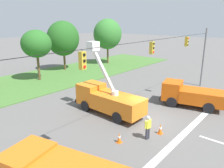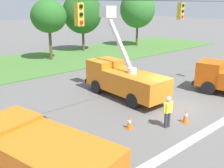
{
  "view_description": "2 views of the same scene",
  "coord_description": "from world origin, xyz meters",
  "px_view_note": "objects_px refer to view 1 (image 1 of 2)",
  "views": [
    {
      "loc": [
        -14.94,
        -8.58,
        8.06
      ],
      "look_at": [
        0.27,
        4.18,
        2.27
      ],
      "focal_mm": 35.0,
      "sensor_mm": 36.0,
      "label": 1
    },
    {
      "loc": [
        -13.62,
        -9.4,
        6.46
      ],
      "look_at": [
        -2.31,
        3.41,
        1.19
      ],
      "focal_mm": 42.0,
      "sensor_mm": 36.0,
      "label": 2
    }
  ],
  "objects_px": {
    "tree_east_end": "(108,34)",
    "tree_far_east": "(63,39)",
    "traffic_cone_mid_right": "(119,138)",
    "tree_east": "(36,44)",
    "utility_truck_support_far": "(190,94)",
    "traffic_cone_foreground_left": "(21,150)",
    "utility_truck_bucket_lift": "(107,98)",
    "traffic_cone_near_bucket": "(140,97)",
    "road_worker": "(148,126)",
    "traffic_cone_lane_edge_b": "(160,129)"
  },
  "relations": [
    {
      "from": "traffic_cone_lane_edge_b",
      "to": "road_worker",
      "type": "bearing_deg",
      "value": 164.68
    },
    {
      "from": "tree_east_end",
      "to": "traffic_cone_foreground_left",
      "type": "height_order",
      "value": "tree_east_end"
    },
    {
      "from": "tree_far_east",
      "to": "traffic_cone_lane_edge_b",
      "type": "xyz_separation_m",
      "value": [
        -9.19,
        -22.72,
        -4.84
      ]
    },
    {
      "from": "tree_east_end",
      "to": "tree_far_east",
      "type": "bearing_deg",
      "value": 168.24
    },
    {
      "from": "utility_truck_bucket_lift",
      "to": "road_worker",
      "type": "height_order",
      "value": "utility_truck_bucket_lift"
    },
    {
      "from": "utility_truck_bucket_lift",
      "to": "traffic_cone_mid_right",
      "type": "xyz_separation_m",
      "value": [
        -3.28,
        -3.94,
        -1.02
      ]
    },
    {
      "from": "road_worker",
      "to": "traffic_cone_foreground_left",
      "type": "height_order",
      "value": "road_worker"
    },
    {
      "from": "tree_east",
      "to": "tree_far_east",
      "type": "height_order",
      "value": "tree_far_east"
    },
    {
      "from": "utility_truck_bucket_lift",
      "to": "traffic_cone_near_bucket",
      "type": "xyz_separation_m",
      "value": [
        4.65,
        -0.45,
        -1.1
      ]
    },
    {
      "from": "utility_truck_bucket_lift",
      "to": "traffic_cone_near_bucket",
      "type": "distance_m",
      "value": 4.79
    },
    {
      "from": "tree_east_end",
      "to": "traffic_cone_foreground_left",
      "type": "bearing_deg",
      "value": -149.1
    },
    {
      "from": "traffic_cone_mid_right",
      "to": "tree_east",
      "type": "bearing_deg",
      "value": 73.17
    },
    {
      "from": "traffic_cone_mid_right",
      "to": "utility_truck_support_far",
      "type": "bearing_deg",
      "value": -6.54
    },
    {
      "from": "tree_east",
      "to": "traffic_cone_foreground_left",
      "type": "distance_m",
      "value": 18.86
    },
    {
      "from": "traffic_cone_lane_edge_b",
      "to": "traffic_cone_mid_right",
      "type": "bearing_deg",
      "value": 151.64
    },
    {
      "from": "tree_east_end",
      "to": "utility_truck_support_far",
      "type": "bearing_deg",
      "value": -118.89
    },
    {
      "from": "road_worker",
      "to": "traffic_cone_near_bucket",
      "type": "relative_size",
      "value": 2.86
    },
    {
      "from": "utility_truck_support_far",
      "to": "road_worker",
      "type": "height_order",
      "value": "utility_truck_support_far"
    },
    {
      "from": "tree_east_end",
      "to": "road_worker",
      "type": "distance_m",
      "value": 28.57
    },
    {
      "from": "tree_east_end",
      "to": "traffic_cone_foreground_left",
      "type": "relative_size",
      "value": 10.43
    },
    {
      "from": "utility_truck_support_far",
      "to": "traffic_cone_mid_right",
      "type": "bearing_deg",
      "value": 173.46
    },
    {
      "from": "tree_east",
      "to": "traffic_cone_near_bucket",
      "type": "distance_m",
      "value": 15.98
    },
    {
      "from": "tree_east_end",
      "to": "traffic_cone_near_bucket",
      "type": "height_order",
      "value": "tree_east_end"
    },
    {
      "from": "tree_far_east",
      "to": "traffic_cone_mid_right",
      "type": "height_order",
      "value": "tree_far_east"
    },
    {
      "from": "traffic_cone_foreground_left",
      "to": "traffic_cone_lane_edge_b",
      "type": "height_order",
      "value": "traffic_cone_foreground_left"
    },
    {
      "from": "utility_truck_support_far",
      "to": "tree_far_east",
      "type": "bearing_deg",
      "value": 83.89
    },
    {
      "from": "tree_east_end",
      "to": "traffic_cone_near_bucket",
      "type": "bearing_deg",
      "value": -129.55
    },
    {
      "from": "utility_truck_support_far",
      "to": "traffic_cone_foreground_left",
      "type": "bearing_deg",
      "value": 161.85
    },
    {
      "from": "utility_truck_bucket_lift",
      "to": "utility_truck_support_far",
      "type": "height_order",
      "value": "utility_truck_bucket_lift"
    },
    {
      "from": "traffic_cone_foreground_left",
      "to": "traffic_cone_mid_right",
      "type": "relative_size",
      "value": 1.08
    },
    {
      "from": "road_worker",
      "to": "traffic_cone_foreground_left",
      "type": "xyz_separation_m",
      "value": [
        -6.71,
        4.96,
        -0.6
      ]
    },
    {
      "from": "road_worker",
      "to": "traffic_cone_mid_right",
      "type": "xyz_separation_m",
      "value": [
        -1.67,
        1.23,
        -0.63
      ]
    },
    {
      "from": "road_worker",
      "to": "tree_far_east",
      "type": "bearing_deg",
      "value": 65.01
    },
    {
      "from": "utility_truck_support_far",
      "to": "traffic_cone_foreground_left",
      "type": "xyz_separation_m",
      "value": [
        -14.76,
        4.84,
        -0.77
      ]
    },
    {
      "from": "tree_east",
      "to": "tree_far_east",
      "type": "xyz_separation_m",
      "value": [
        6.48,
        2.58,
        0.19
      ]
    },
    {
      "from": "traffic_cone_mid_right",
      "to": "utility_truck_bucket_lift",
      "type": "bearing_deg",
      "value": 50.22
    },
    {
      "from": "traffic_cone_lane_edge_b",
      "to": "traffic_cone_foreground_left",
      "type": "bearing_deg",
      "value": 146.34
    },
    {
      "from": "traffic_cone_near_bucket",
      "to": "road_worker",
      "type": "bearing_deg",
      "value": -142.97
    },
    {
      "from": "road_worker",
      "to": "traffic_cone_near_bucket",
      "type": "bearing_deg",
      "value": 37.03
    },
    {
      "from": "traffic_cone_foreground_left",
      "to": "road_worker",
      "type": "bearing_deg",
      "value": -36.43
    },
    {
      "from": "traffic_cone_foreground_left",
      "to": "utility_truck_bucket_lift",
      "type": "bearing_deg",
      "value": 1.46
    },
    {
      "from": "utility_truck_bucket_lift",
      "to": "traffic_cone_mid_right",
      "type": "distance_m",
      "value": 5.23
    },
    {
      "from": "traffic_cone_foreground_left",
      "to": "traffic_cone_lane_edge_b",
      "type": "distance_m",
      "value": 9.55
    },
    {
      "from": "tree_east",
      "to": "road_worker",
      "type": "distance_m",
      "value": 20.6
    },
    {
      "from": "traffic_cone_mid_right",
      "to": "traffic_cone_lane_edge_b",
      "type": "height_order",
      "value": "traffic_cone_lane_edge_b"
    },
    {
      "from": "utility_truck_bucket_lift",
      "to": "road_worker",
      "type": "distance_m",
      "value": 5.43
    },
    {
      "from": "utility_truck_support_far",
      "to": "traffic_cone_mid_right",
      "type": "relative_size",
      "value": 8.27
    },
    {
      "from": "utility_truck_support_far",
      "to": "traffic_cone_foreground_left",
      "type": "height_order",
      "value": "utility_truck_support_far"
    },
    {
      "from": "tree_east",
      "to": "traffic_cone_near_bucket",
      "type": "height_order",
      "value": "tree_east"
    },
    {
      "from": "tree_east_end",
      "to": "traffic_cone_foreground_left",
      "type": "xyz_separation_m",
      "value": [
        -26.03,
        -15.58,
        -5.21
      ]
    }
  ]
}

